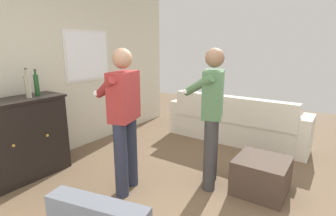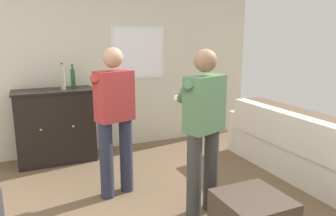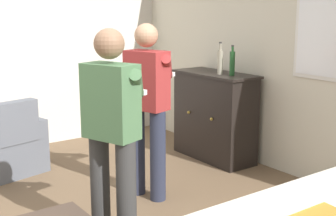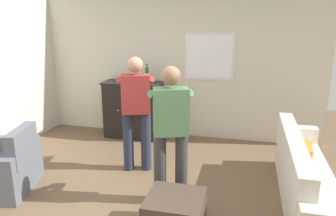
{
  "view_description": "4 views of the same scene",
  "coord_description": "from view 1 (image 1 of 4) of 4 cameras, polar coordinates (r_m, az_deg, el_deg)",
  "views": [
    {
      "loc": [
        -2.35,
        -1.05,
        1.73
      ],
      "look_at": [
        0.25,
        0.74,
        0.95
      ],
      "focal_mm": 28.0,
      "sensor_mm": 36.0,
      "label": 1
    },
    {
      "loc": [
        -1.16,
        -2.47,
        1.81
      ],
      "look_at": [
        0.31,
        0.86,
        0.99
      ],
      "focal_mm": 35.0,
      "sensor_mm": 36.0,
      "label": 2
    },
    {
      "loc": [
        3.34,
        -1.38,
        1.82
      ],
      "look_at": [
        0.29,
        0.81,
        1.01
      ],
      "focal_mm": 50.0,
      "sensor_mm": 36.0,
      "label": 3
    },
    {
      "loc": [
        1.24,
        -3.29,
        2.19
      ],
      "look_at": [
        0.27,
        0.64,
        1.07
      ],
      "focal_mm": 35.0,
      "sensor_mm": 36.0,
      "label": 4
    }
  ],
  "objects": [
    {
      "name": "person_standing_right",
      "position": [
        3.14,
        9.45,
        -0.88
      ],
      "size": [
        0.52,
        0.52,
        1.68
      ],
      "color": "#383838",
      "rests_on": "ground"
    },
    {
      "name": "bottle_liquor_amber",
      "position": [
        3.73,
        -28.25,
        4.27
      ],
      "size": [
        0.06,
        0.06,
        0.37
      ],
      "color": "gray",
      "rests_on": "sideboard_cabinet"
    },
    {
      "name": "wall_back_with_window",
      "position": [
        4.41,
        -23.16,
        8.56
      ],
      "size": [
        5.2,
        0.15,
        2.8
      ],
      "color": "beige",
      "rests_on": "ground"
    },
    {
      "name": "ottoman",
      "position": [
        3.39,
        19.62,
        -13.66
      ],
      "size": [
        0.58,
        0.58,
        0.41
      ],
      "primitive_type": "cube",
      "color": "#47382D",
      "rests_on": "ground"
    },
    {
      "name": "couch",
      "position": [
        4.8,
        14.19,
        -3.51
      ],
      "size": [
        0.57,
        2.44,
        0.86
      ],
      "color": "silver",
      "rests_on": "ground"
    },
    {
      "name": "ground",
      "position": [
        3.1,
        9.3,
        -20.19
      ],
      "size": [
        10.4,
        10.4,
        0.0
      ],
      "primitive_type": "plane",
      "color": "brown"
    },
    {
      "name": "sideboard_cabinet",
      "position": [
        3.88,
        -29.21,
        -5.93
      ],
      "size": [
        1.1,
        0.49,
        1.06
      ],
      "color": "black",
      "rests_on": "ground"
    },
    {
      "name": "bottle_wine_green",
      "position": [
        3.85,
        -26.71,
        4.6
      ],
      "size": [
        0.06,
        0.06,
        0.34
      ],
      "color": "#1E4C23",
      "rests_on": "sideboard_cabinet"
    },
    {
      "name": "person_standing_left",
      "position": [
        3.01,
        -9.64,
        -1.53
      ],
      "size": [
        0.54,
        0.52,
        1.68
      ],
      "color": "#282D42",
      "rests_on": "ground"
    }
  ]
}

